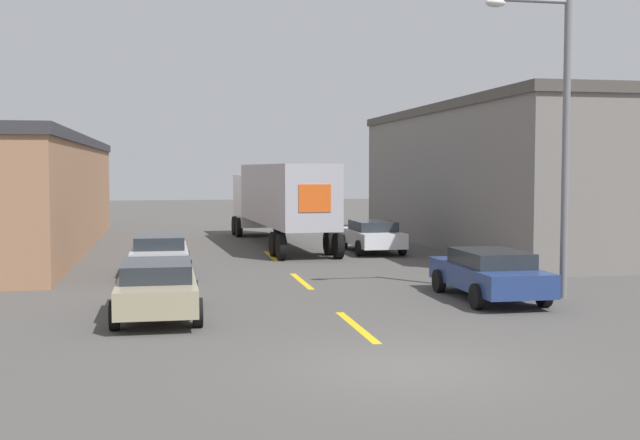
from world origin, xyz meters
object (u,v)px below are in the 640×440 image
(parked_car_left_far, at_px, (160,253))
(street_lamp, at_px, (557,125))
(semi_truck, at_px, (278,197))
(parked_car_right_far, at_px, (372,235))
(parked_car_left_near, at_px, (157,287))
(parked_car_right_near, at_px, (489,273))

(parked_car_left_far, relative_size, street_lamp, 0.57)
(semi_truck, relative_size, parked_car_right_far, 3.10)
(parked_car_right_far, distance_m, street_lamp, 13.53)
(parked_car_left_near, distance_m, street_lamp, 11.46)
(parked_car_right_far, bearing_deg, parked_car_left_near, -123.13)
(parked_car_left_far, xyz_separation_m, parked_car_right_far, (8.87, 5.87, 0.00))
(parked_car_left_near, relative_size, parked_car_right_far, 1.00)
(parked_car_left_near, xyz_separation_m, parked_car_right_far, (8.87, 13.60, 0.00))
(parked_car_right_far, height_order, street_lamp, street_lamp)
(parked_car_right_far, height_order, parked_car_right_near, same)
(semi_truck, relative_size, parked_car_left_far, 3.10)
(parked_car_right_far, bearing_deg, street_lamp, -81.85)
(parked_car_left_far, xyz_separation_m, street_lamp, (10.71, -6.93, 4.01))
(parked_car_left_far, relative_size, parked_car_right_near, 1.00)
(parked_car_left_near, bearing_deg, parked_car_left_far, 90.00)
(parked_car_right_near, bearing_deg, parked_car_right_far, 90.00)
(parked_car_left_near, height_order, street_lamp, street_lamp)
(parked_car_right_near, bearing_deg, street_lamp, -4.80)
(semi_truck, bearing_deg, street_lamp, -75.96)
(semi_truck, height_order, parked_car_left_far, semi_truck)
(parked_car_left_far, height_order, street_lamp, street_lamp)
(parked_car_left_far, distance_m, parked_car_right_near, 11.17)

